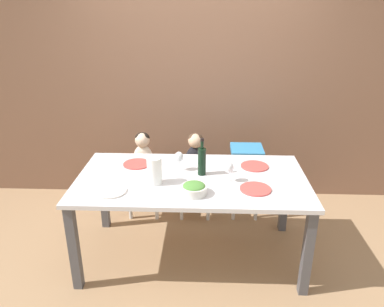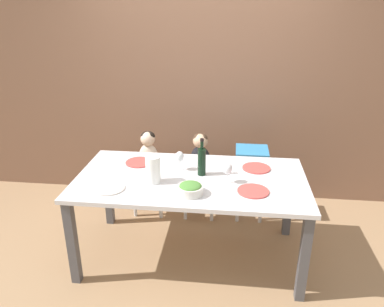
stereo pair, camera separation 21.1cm
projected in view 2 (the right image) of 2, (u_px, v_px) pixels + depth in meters
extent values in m
plane|color=#9E7A56|center=(191.00, 254.00, 3.36)|extent=(14.00, 14.00, 0.00)
cube|color=brown|center=(204.00, 78.00, 3.98)|extent=(10.00, 0.06, 2.70)
cube|color=silver|center=(191.00, 179.00, 3.07)|extent=(1.88, 0.99, 0.03)
cube|color=#4C4C51|center=(72.00, 243.00, 2.91)|extent=(0.07, 0.07, 0.74)
cube|color=#4C4C51|center=(304.00, 259.00, 2.73)|extent=(0.07, 0.07, 0.74)
cube|color=#4C4C51|center=(108.00, 190.00, 3.71)|extent=(0.07, 0.07, 0.74)
cube|color=#4C4C51|center=(289.00, 200.00, 3.53)|extent=(0.07, 0.07, 0.74)
cylinder|color=silver|center=(135.00, 199.00, 3.89)|extent=(0.04, 0.04, 0.40)
cylinder|color=silver|center=(161.00, 201.00, 3.86)|extent=(0.04, 0.04, 0.40)
cylinder|color=silver|center=(141.00, 187.00, 4.14)|extent=(0.04, 0.04, 0.40)
cylinder|color=silver|center=(165.00, 188.00, 4.11)|extent=(0.04, 0.04, 0.40)
cube|color=white|center=(149.00, 175.00, 3.92)|extent=(0.37, 0.36, 0.05)
cylinder|color=silver|center=(185.00, 202.00, 3.84)|extent=(0.04, 0.04, 0.40)
cylinder|color=silver|center=(212.00, 204.00, 3.81)|extent=(0.04, 0.04, 0.40)
cylinder|color=silver|center=(189.00, 190.00, 4.09)|extent=(0.04, 0.04, 0.40)
cylinder|color=silver|center=(213.00, 191.00, 4.06)|extent=(0.04, 0.04, 0.40)
cube|color=white|center=(200.00, 177.00, 3.86)|extent=(0.37, 0.36, 0.05)
cylinder|color=silver|center=(238.00, 191.00, 3.74)|extent=(0.04, 0.04, 0.71)
cylinder|color=silver|center=(262.00, 192.00, 3.72)|extent=(0.04, 0.04, 0.71)
cylinder|color=silver|center=(238.00, 180.00, 3.95)|extent=(0.04, 0.04, 0.71)
cylinder|color=silver|center=(261.00, 181.00, 3.93)|extent=(0.04, 0.04, 0.71)
cube|color=teal|center=(252.00, 152.00, 3.69)|extent=(0.32, 0.31, 0.05)
ellipsoid|color=beige|center=(149.00, 158.00, 3.85)|extent=(0.21, 0.15, 0.32)
sphere|color=beige|center=(148.00, 139.00, 3.77)|extent=(0.15, 0.15, 0.15)
ellipsoid|color=black|center=(148.00, 136.00, 3.77)|extent=(0.14, 0.14, 0.10)
ellipsoid|color=black|center=(200.00, 161.00, 3.79)|extent=(0.21, 0.15, 0.32)
sphere|color=#D6AD89|center=(200.00, 141.00, 3.71)|extent=(0.15, 0.15, 0.15)
ellipsoid|color=#473323|center=(200.00, 138.00, 3.71)|extent=(0.14, 0.14, 0.10)
cylinder|color=black|center=(202.00, 162.00, 3.07)|extent=(0.07, 0.07, 0.23)
cylinder|color=black|center=(202.00, 144.00, 3.01)|extent=(0.03, 0.03, 0.09)
cylinder|color=black|center=(202.00, 140.00, 3.00)|extent=(0.03, 0.03, 0.02)
cylinder|color=white|center=(153.00, 170.00, 2.94)|extent=(0.12, 0.12, 0.22)
cylinder|color=white|center=(227.00, 182.00, 2.98)|extent=(0.06, 0.06, 0.00)
cylinder|color=white|center=(227.00, 178.00, 2.96)|extent=(0.01, 0.01, 0.07)
ellipsoid|color=white|center=(228.00, 169.00, 2.93)|extent=(0.07, 0.07, 0.09)
cylinder|color=white|center=(180.00, 169.00, 3.20)|extent=(0.06, 0.06, 0.00)
cylinder|color=white|center=(180.00, 165.00, 3.19)|extent=(0.01, 0.01, 0.07)
ellipsoid|color=white|center=(180.00, 157.00, 3.16)|extent=(0.07, 0.07, 0.09)
cylinder|color=silver|center=(190.00, 190.00, 2.79)|extent=(0.20, 0.20, 0.07)
ellipsoid|color=#4C8438|center=(190.00, 186.00, 2.78)|extent=(0.17, 0.17, 0.05)
cylinder|color=silver|center=(109.00, 188.00, 2.87)|extent=(0.24, 0.24, 0.01)
cylinder|color=#D14C47|center=(139.00, 162.00, 3.34)|extent=(0.24, 0.24, 0.01)
cylinder|color=#D14C47|center=(256.00, 168.00, 3.22)|extent=(0.24, 0.24, 0.01)
cylinder|color=#D14C47|center=(253.00, 191.00, 2.83)|extent=(0.24, 0.24, 0.01)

